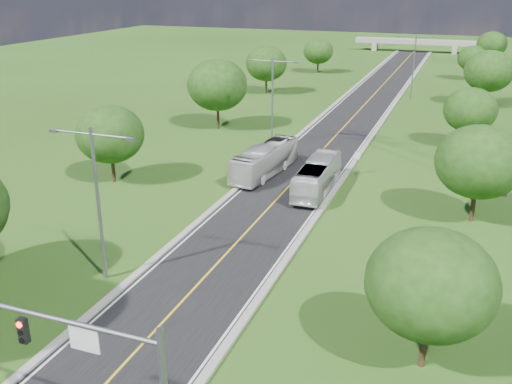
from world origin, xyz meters
TOP-DOWN VIEW (x-y plane):
  - ground at (0.00, 60.00)m, footprint 260.00×260.00m
  - road at (0.00, 66.00)m, footprint 8.00×150.00m
  - curb_left at (-4.25, 66.00)m, footprint 0.50×150.00m
  - curb_right at (4.25, 66.00)m, footprint 0.50×150.00m
  - signal_mast at (3.68, -1.00)m, footprint 8.54×0.33m
  - speed_limit_sign at (5.20, 37.98)m, footprint 0.55×0.09m
  - overpass at (0.00, 140.00)m, footprint 30.00×3.00m
  - streetlight_near_left at (-6.00, 12.00)m, footprint 5.90×0.25m
  - streetlight_mid_left at (-6.00, 45.00)m, footprint 5.90×0.25m
  - streetlight_far_right at (6.00, 78.00)m, footprint 5.90×0.25m
  - tree_lb at (-16.00, 28.00)m, footprint 6.30×6.30m
  - tree_lc at (-15.00, 50.00)m, footprint 7.56×7.56m
  - tree_ld at (-17.00, 74.00)m, footprint 6.72×6.72m
  - tree_le at (-14.50, 98.00)m, footprint 5.88×5.88m
  - tree_ra at (14.00, 10.00)m, footprint 6.30×6.30m
  - tree_rb at (16.00, 30.00)m, footprint 6.72×6.72m
  - tree_rc at (15.00, 52.00)m, footprint 5.88×5.88m
  - tree_rd at (17.00, 76.00)m, footprint 7.14×7.14m
  - tree_re at (14.50, 100.00)m, footprint 5.46×5.46m
  - tree_rf at (18.00, 120.00)m, footprint 6.30×6.30m
  - bus_outbound at (2.72, 32.22)m, footprint 2.64×10.21m
  - bus_inbound at (-3.20, 34.87)m, footprint 3.77×10.88m

SIDE VIEW (x-z plane):
  - ground at x=0.00m, z-range 0.00..0.00m
  - road at x=0.00m, z-range 0.00..0.06m
  - curb_left at x=-4.25m, z-range 0.00..0.22m
  - curb_right at x=4.25m, z-range 0.00..0.22m
  - bus_outbound at x=2.72m, z-range 0.06..2.89m
  - bus_inbound at x=-3.20m, z-range 0.06..3.03m
  - speed_limit_sign at x=5.20m, z-range 0.40..2.80m
  - overpass at x=0.00m, z-range 0.81..4.01m
  - tree_re at x=14.50m, z-range 0.85..7.20m
  - tree_le at x=-14.50m, z-range 0.91..7.75m
  - tree_rc at x=15.00m, z-range 0.91..7.75m
  - tree_lb at x=-16.00m, z-range 0.98..8.31m
  - tree_ra at x=14.00m, z-range 0.98..8.31m
  - tree_rf at x=18.00m, z-range 0.98..8.31m
  - signal_mast at x=3.68m, z-range 1.31..8.51m
  - tree_ld at x=-17.00m, z-range 1.05..8.86m
  - tree_rb at x=16.00m, z-range 1.05..8.86m
  - tree_rd at x=17.00m, z-range 1.11..9.42m
  - tree_lc at x=-15.00m, z-range 1.18..9.97m
  - streetlight_near_left at x=-6.00m, z-range 0.94..10.94m
  - streetlight_mid_left at x=-6.00m, z-range 0.94..10.94m
  - streetlight_far_right at x=6.00m, z-range 0.94..10.94m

